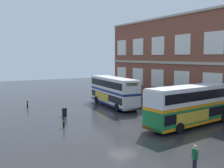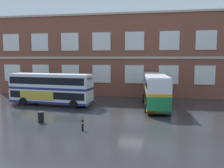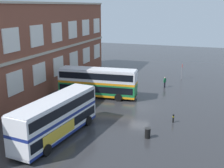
# 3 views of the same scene
# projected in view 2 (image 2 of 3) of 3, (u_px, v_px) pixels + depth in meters

# --- Properties ---
(ground_plane) EXTENTS (120.00, 120.00, 0.00)m
(ground_plane) POSITION_uv_depth(u_px,v_px,m) (133.00, 114.00, 26.64)
(ground_plane) COLOR #2B2B2D
(brick_terminal_building) EXTENTS (47.00, 8.19, 13.11)m
(brick_terminal_building) POSITION_uv_depth(u_px,v_px,m) (137.00, 56.00, 41.77)
(brick_terminal_building) COLOR brown
(brick_terminal_building) RESTS_ON ground
(double_decker_near) EXTENTS (11.21, 3.75, 4.07)m
(double_decker_near) POSITION_uv_depth(u_px,v_px,m) (51.00, 89.00, 31.92)
(double_decker_near) COLOR silver
(double_decker_near) RESTS_ON ground
(double_decker_middle) EXTENTS (3.58, 11.18, 4.07)m
(double_decker_middle) POSITION_uv_depth(u_px,v_px,m) (155.00, 90.00, 30.57)
(double_decker_middle) COLOR #197038
(double_decker_middle) RESTS_ON ground
(station_litter_bin) EXTENTS (0.60, 0.60, 1.03)m
(station_litter_bin) POSITION_uv_depth(u_px,v_px,m) (41.00, 117.00, 23.33)
(station_litter_bin) COLOR black
(station_litter_bin) RESTS_ON ground
(safety_bollard_east) EXTENTS (0.19, 0.19, 0.95)m
(safety_bollard_east) POSITION_uv_depth(u_px,v_px,m) (83.00, 125.00, 20.65)
(safety_bollard_east) COLOR black
(safety_bollard_east) RESTS_ON ground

